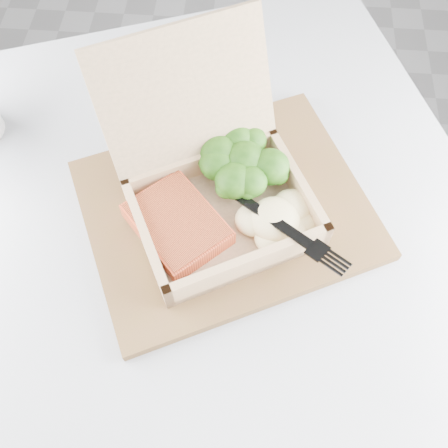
{
  "coord_description": "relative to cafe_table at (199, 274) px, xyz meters",
  "views": [
    {
      "loc": [
        0.61,
        -0.22,
        1.26
      ],
      "look_at": [
        0.59,
        0.06,
        0.75
      ],
      "focal_mm": 40.0,
      "sensor_mm": 36.0,
      "label": 1
    }
  ],
  "objects": [
    {
      "name": "plastic_fork",
      "position": [
        0.08,
        -0.01,
        0.24
      ],
      "size": [
        0.14,
        0.12,
        0.02
      ],
      "rotation": [
        0.0,
        0.0,
        4.04
      ],
      "color": "black",
      "rests_on": "mashed_potatoes"
    },
    {
      "name": "salmon_fillet",
      "position": [
        -0.01,
        -0.03,
        0.22
      ],
      "size": [
        0.14,
        0.14,
        0.02
      ],
      "primitive_type": "cube",
      "rotation": [
        0.0,
        0.0,
        0.73
      ],
      "color": "#DE562B",
      "rests_on": "takeout_container"
    },
    {
      "name": "mashed_potatoes",
      "position": [
        0.1,
        -0.02,
        0.22
      ],
      "size": [
        0.1,
        0.08,
        0.03
      ],
      "primitive_type": "ellipsoid",
      "color": "#FAE7A2",
      "rests_on": "takeout_container"
    },
    {
      "name": "serving_tray",
      "position": [
        0.04,
        0.01,
        0.19
      ],
      "size": [
        0.42,
        0.39,
        0.01
      ],
      "primitive_type": "cube",
      "rotation": [
        0.0,
        0.0,
        0.44
      ],
      "color": "brown",
      "rests_on": "cafe_table"
    },
    {
      "name": "broccoli_pile",
      "position": [
        0.06,
        0.06,
        0.23
      ],
      "size": [
        0.11,
        0.11,
        0.04
      ],
      "primitive_type": null,
      "color": "#38751A",
      "rests_on": "takeout_container"
    },
    {
      "name": "receipt",
      "position": [
        -0.01,
        0.19,
        0.18
      ],
      "size": [
        0.1,
        0.16,
        0.0
      ],
      "primitive_type": "cube",
      "rotation": [
        0.0,
        0.0,
        -0.1
      ],
      "color": "white",
      "rests_on": "cafe_table"
    },
    {
      "name": "takeout_container",
      "position": [
        0.02,
        0.02,
        0.24
      ],
      "size": [
        0.28,
        0.3,
        0.18
      ],
      "rotation": [
        0.0,
        0.0,
        0.47
      ],
      "color": "tan",
      "rests_on": "serving_tray"
    },
    {
      "name": "cafe_table",
      "position": [
        0.0,
        0.0,
        0.0
      ],
      "size": [
        0.96,
        0.96,
        0.71
      ],
      "rotation": [
        0.0,
        0.0,
        0.36
      ],
      "color": "black",
      "rests_on": "floor"
    }
  ]
}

